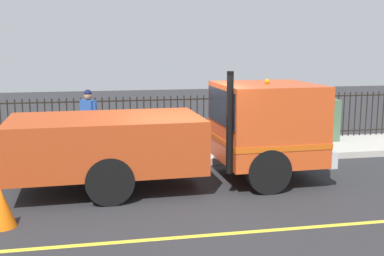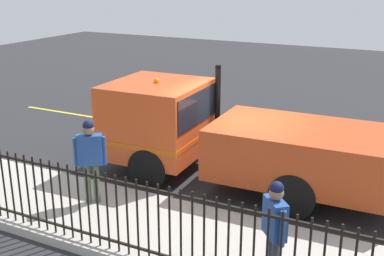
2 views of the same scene
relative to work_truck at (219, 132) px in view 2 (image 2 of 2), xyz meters
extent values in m
plane|color=#2B2B2D|center=(-0.29, 0.31, -1.22)|extent=(45.09, 45.09, 0.00)
cube|color=#B7B2A8|center=(2.77, 0.31, -1.14)|extent=(2.41, 20.50, 0.17)
cube|color=yellow|center=(-2.96, 0.31, -1.22)|extent=(0.12, 18.45, 0.01)
cube|color=#D84C1E|center=(0.04, -1.61, 0.13)|extent=(2.30, 2.21, 1.75)
cube|color=black|center=(0.04, -1.61, 0.52)|extent=(2.12, 2.24, 0.77)
cube|color=#B8411A|center=(-0.05, 2.01, -0.19)|extent=(2.35, 4.08, 1.12)
cube|color=silver|center=(0.07, -2.76, -0.59)|extent=(2.14, 0.26, 0.36)
cube|color=#DB5914|center=(0.04, -1.61, -0.25)|extent=(2.33, 2.23, 0.12)
cylinder|color=black|center=(1.04, -1.26, -0.74)|extent=(0.33, 0.97, 0.96)
cylinder|color=black|center=(-0.97, -1.32, -0.74)|extent=(0.33, 0.97, 0.96)
cylinder|color=black|center=(0.95, 2.04, -0.74)|extent=(0.33, 0.97, 0.96)
cylinder|color=black|center=(-1.05, 1.98, -0.74)|extent=(0.33, 0.97, 0.96)
sphere|color=orange|center=(0.04, -1.61, 1.06)|extent=(0.12, 0.12, 0.12)
cylinder|color=black|center=(-0.96, -0.46, 0.31)|extent=(0.14, 0.14, 2.11)
cube|color=#264C99|center=(2.48, -1.75, 0.10)|extent=(0.48, 0.54, 0.63)
sphere|color=#997051|center=(2.48, -1.75, 0.53)|extent=(0.23, 0.23, 0.23)
sphere|color=#14193F|center=(2.48, -1.75, 0.61)|extent=(0.22, 0.22, 0.22)
cylinder|color=#4C6047|center=(2.53, -1.82, -0.63)|extent=(0.13, 0.13, 0.84)
cylinder|color=#4C6047|center=(2.42, -1.67, -0.63)|extent=(0.13, 0.13, 0.84)
cylinder|color=#264C99|center=(2.64, -1.97, 0.07)|extent=(0.09, 0.09, 0.60)
cylinder|color=#264C99|center=(2.31, -1.52, 0.07)|extent=(0.09, 0.09, 0.60)
cube|color=#264C99|center=(3.44, 2.41, 0.05)|extent=(0.50, 0.47, 0.60)
sphere|color=#997051|center=(3.44, 2.41, 0.45)|extent=(0.22, 0.22, 0.22)
sphere|color=#14193F|center=(3.44, 2.41, 0.53)|extent=(0.21, 0.21, 0.21)
cylinder|color=#3F3F47|center=(3.38, 2.35, -0.65)|extent=(0.12, 0.12, 0.80)
cylinder|color=#264C99|center=(3.64, 2.58, 0.02)|extent=(0.09, 0.09, 0.57)
cylinder|color=#264C99|center=(3.24, 2.23, 0.02)|extent=(0.09, 0.09, 0.57)
cylinder|color=black|center=(3.78, -2.79, -0.34)|extent=(0.04, 0.04, 1.42)
cylinder|color=black|center=(3.78, -2.59, -0.34)|extent=(0.04, 0.04, 1.42)
cylinder|color=black|center=(3.78, -2.39, -0.34)|extent=(0.04, 0.04, 1.42)
cylinder|color=black|center=(3.78, -2.19, -0.34)|extent=(0.04, 0.04, 1.42)
cylinder|color=black|center=(3.78, -1.99, -0.34)|extent=(0.04, 0.04, 1.42)
cylinder|color=black|center=(3.78, -1.79, -0.34)|extent=(0.04, 0.04, 1.42)
cylinder|color=black|center=(3.78, -1.59, -0.34)|extent=(0.04, 0.04, 1.42)
cylinder|color=black|center=(3.78, -1.39, -0.34)|extent=(0.04, 0.04, 1.42)
cylinder|color=black|center=(3.78, -1.19, -0.34)|extent=(0.04, 0.04, 1.42)
cylinder|color=black|center=(3.78, -0.99, -0.34)|extent=(0.04, 0.04, 1.42)
cylinder|color=black|center=(3.78, -0.79, -0.34)|extent=(0.04, 0.04, 1.42)
cylinder|color=black|center=(3.78, -0.59, -0.34)|extent=(0.04, 0.04, 1.42)
cylinder|color=black|center=(3.78, -0.39, -0.34)|extent=(0.04, 0.04, 1.42)
cylinder|color=black|center=(3.78, -0.19, -0.34)|extent=(0.04, 0.04, 1.42)
cylinder|color=black|center=(3.78, 0.01, -0.34)|extent=(0.04, 0.04, 1.42)
cylinder|color=black|center=(3.78, 0.21, -0.34)|extent=(0.04, 0.04, 1.42)
cylinder|color=black|center=(3.78, 0.41, -0.34)|extent=(0.04, 0.04, 1.42)
cylinder|color=black|center=(3.78, 0.61, -0.34)|extent=(0.04, 0.04, 1.42)
cylinder|color=black|center=(3.78, 0.81, -0.34)|extent=(0.04, 0.04, 1.42)
cylinder|color=black|center=(3.78, 1.01, -0.34)|extent=(0.04, 0.04, 1.42)
cylinder|color=black|center=(3.78, 1.21, -0.34)|extent=(0.04, 0.04, 1.42)
cylinder|color=black|center=(3.78, 1.41, -0.34)|extent=(0.04, 0.04, 1.42)
cylinder|color=black|center=(3.78, 1.61, -0.34)|extent=(0.04, 0.04, 1.42)
cylinder|color=black|center=(3.78, 1.82, -0.34)|extent=(0.04, 0.04, 1.42)
cylinder|color=black|center=(3.78, 2.02, -0.34)|extent=(0.04, 0.04, 1.42)
cylinder|color=black|center=(3.78, 2.22, -0.34)|extent=(0.04, 0.04, 1.42)
cylinder|color=black|center=(3.78, 2.42, -0.34)|extent=(0.04, 0.04, 1.42)
cylinder|color=black|center=(3.78, 2.62, -0.34)|extent=(0.04, 0.04, 1.42)
cube|color=black|center=(3.78, 0.31, 0.26)|extent=(0.04, 17.42, 0.04)
cube|color=black|center=(3.78, 0.31, -0.88)|extent=(0.04, 17.42, 0.04)
camera|label=1|loc=(-10.37, 2.20, 1.92)|focal=45.46mm
camera|label=2|loc=(9.69, 4.18, 3.51)|focal=45.33mm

